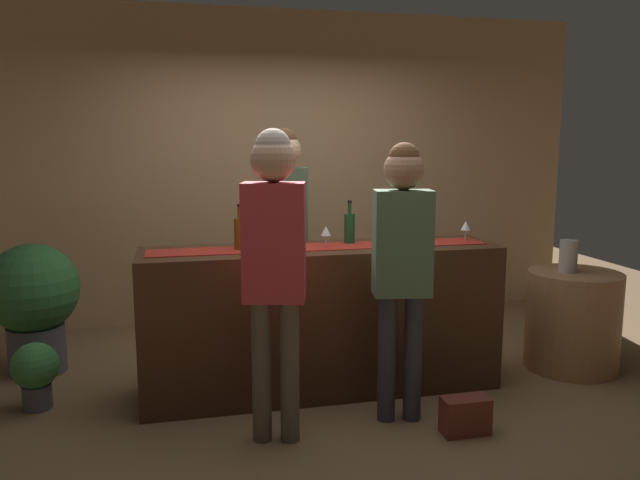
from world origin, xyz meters
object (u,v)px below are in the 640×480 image
(wine_glass_near_customer, at_px, (389,231))
(bartender, at_px, (285,218))
(potted_plant_tall, at_px, (33,299))
(customer_sipping, at_px, (402,252))
(wine_glass_mid_counter, at_px, (326,232))
(handbag, at_px, (465,416))
(customer_browsing, at_px, (274,251))
(vase_on_side_table, at_px, (568,256))
(wine_bottle_green, at_px, (349,228))
(round_side_table, at_px, (573,320))
(wine_glass_far_end, at_px, (466,226))
(potted_plant_small, at_px, (35,371))
(wine_bottle_amber, at_px, (240,233))

(wine_glass_near_customer, xyz_separation_m, bartender, (-0.61, 0.63, 0.03))
(wine_glass_near_customer, relative_size, potted_plant_tall, 0.15)
(customer_sipping, xyz_separation_m, potted_plant_tall, (-2.34, 1.37, -0.49))
(bartender, bearing_deg, wine_glass_mid_counter, 115.30)
(wine_glass_mid_counter, height_order, bartender, bartender)
(bartender, distance_m, handbag, 1.94)
(customer_browsing, xyz_separation_m, potted_plant_tall, (-1.56, 1.46, -0.55))
(wine_glass_near_customer, distance_m, potted_plant_tall, 2.64)
(customer_sipping, height_order, vase_on_side_table, customer_sipping)
(wine_bottle_green, height_order, wine_glass_near_customer, wine_bottle_green)
(wine_glass_mid_counter, bearing_deg, wine_glass_near_customer, -7.61)
(customer_sipping, xyz_separation_m, vase_on_side_table, (1.52, 0.56, -0.19))
(round_side_table, bearing_deg, wine_glass_mid_counter, 178.72)
(customer_sipping, relative_size, round_side_table, 2.29)
(customer_browsing, xyz_separation_m, handbag, (1.09, -0.18, -1.00))
(wine_glass_far_end, bearing_deg, round_side_table, -4.44)
(handbag, bearing_deg, bartender, 119.72)
(potted_plant_small, bearing_deg, potted_plant_tall, 100.62)
(wine_bottle_green, bearing_deg, handbag, -64.72)
(round_side_table, distance_m, handbag, 1.52)
(bartender, xyz_separation_m, potted_plant_small, (-1.71, -0.48, -0.88))
(wine_glass_near_customer, distance_m, potted_plant_small, 2.47)
(vase_on_side_table, xyz_separation_m, handbag, (-1.21, -0.83, -0.75))
(wine_glass_near_customer, xyz_separation_m, round_side_table, (1.47, 0.01, -0.73))
(wine_glass_mid_counter, height_order, round_side_table, wine_glass_mid_counter)
(wine_bottle_amber, distance_m, potted_plant_tall, 1.72)
(wine_glass_mid_counter, xyz_separation_m, potted_plant_tall, (-2.02, 0.79, -0.54))
(wine_glass_near_customer, bearing_deg, wine_bottle_green, 147.69)
(customer_sipping, xyz_separation_m, customer_browsing, (-0.78, -0.09, 0.06))
(wine_glass_far_end, xyz_separation_m, round_side_table, (0.87, -0.07, -0.73))
(vase_on_side_table, relative_size, handbag, 0.86)
(bartender, distance_m, round_side_table, 2.30)
(wine_bottle_green, xyz_separation_m, vase_on_side_table, (1.66, -0.11, -0.25))
(customer_sipping, relative_size, potted_plant_small, 3.91)
(potted_plant_small, bearing_deg, wine_glass_mid_counter, -2.85)
(wine_bottle_green, bearing_deg, wine_glass_far_end, -4.63)
(round_side_table, height_order, vase_on_side_table, vase_on_side_table)
(vase_on_side_table, xyz_separation_m, potted_plant_tall, (-3.86, 0.81, -0.30))
(round_side_table, relative_size, potted_plant_tall, 0.77)
(wine_glass_far_end, xyz_separation_m, customer_sipping, (-0.71, -0.61, -0.05))
(wine_bottle_green, xyz_separation_m, wine_glass_near_customer, (0.24, -0.15, -0.01))
(wine_glass_far_end, bearing_deg, customer_browsing, -154.76)
(potted_plant_tall, bearing_deg, wine_glass_near_customer, -19.04)
(handbag, bearing_deg, wine_bottle_amber, 144.11)
(bartender, bearing_deg, potted_plant_small, 23.89)
(vase_on_side_table, bearing_deg, bartender, 163.57)
(potted_plant_small, bearing_deg, customer_sipping, -17.06)
(wine_bottle_green, xyz_separation_m, wine_bottle_amber, (-0.76, -0.07, 0.00))
(wine_bottle_amber, bearing_deg, wine_glass_far_end, 0.04)
(customer_sipping, bearing_deg, bartender, 123.79)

